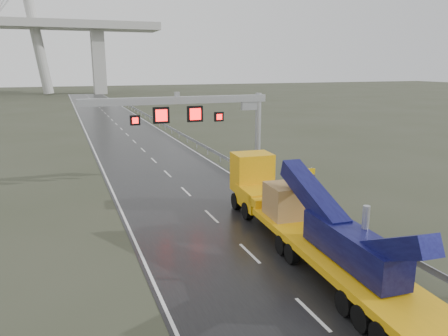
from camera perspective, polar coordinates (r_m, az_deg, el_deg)
name	(u,v)px	position (r m, az deg, el deg)	size (l,w,h in m)	color
ground	(287,291)	(19.65, 8.28, -15.55)	(400.00, 400.00, 0.00)	#343827
road	(134,142)	(56.42, -11.64, 3.40)	(11.00, 200.00, 0.02)	black
guardrail	(205,147)	(48.09, -2.54, 2.81)	(0.20, 140.00, 1.40)	#93959B
sign_gantry	(203,115)	(34.85, -2.72, 6.98)	(14.90, 1.20, 7.42)	#ADADA8
heavy_haul_truck	(298,214)	(23.59, 9.61, -5.94)	(3.89, 19.25, 4.49)	#F0A90D
exit_sign_pair	(305,178)	(30.97, 10.48, -1.32)	(1.42, 0.41, 2.49)	#A0A1A9
striped_barrier	(240,168)	(38.58, 2.12, -0.06)	(0.63, 0.34, 1.07)	red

